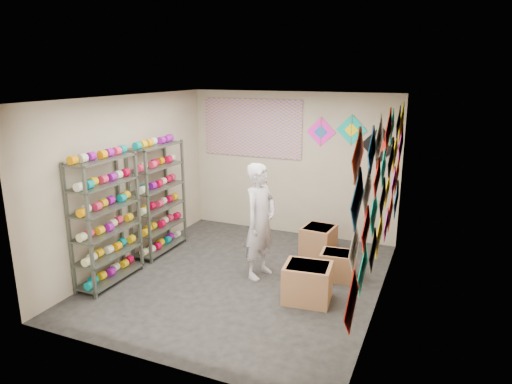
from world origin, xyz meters
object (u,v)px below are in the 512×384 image
at_px(shelf_rack_front, 106,221).
at_px(shopkeeper, 260,221).
at_px(carton_b, 338,265).
at_px(shelf_rack_back, 158,199).
at_px(carton_a, 307,283).
at_px(carton_c, 318,240).

bearing_deg(shelf_rack_front, shopkeeper, 28.21).
bearing_deg(shopkeeper, shelf_rack_front, 130.54).
bearing_deg(shelf_rack_front, carton_b, 24.56).
relative_size(shelf_rack_back, shopkeeper, 1.08).
bearing_deg(shelf_rack_front, shelf_rack_back, 90.00).
height_order(shelf_rack_front, carton_a, shelf_rack_front).
bearing_deg(shelf_rack_back, carton_a, -14.06).
relative_size(shelf_rack_front, carton_b, 3.70).
relative_size(carton_b, carton_c, 0.92).
height_order(shelf_rack_front, shelf_rack_back, same).
height_order(shelf_rack_back, carton_b, shelf_rack_back).
bearing_deg(carton_a, shelf_rack_front, -175.04).
bearing_deg(carton_b, carton_a, -109.99).
bearing_deg(carton_b, carton_c, 117.91).
xyz_separation_m(shelf_rack_back, carton_a, (2.89, -0.72, -0.69)).
bearing_deg(carton_a, carton_c, 94.05).
height_order(shelf_rack_front, shopkeeper, shelf_rack_front).
distance_m(shopkeeper, carton_a, 1.20).
xyz_separation_m(shelf_rack_back, carton_c, (2.58, 0.95, -0.71)).
relative_size(shopkeeper, carton_b, 3.43).
relative_size(shopkeeper, carton_a, 2.81).
xyz_separation_m(carton_a, carton_b, (0.23, 0.85, -0.05)).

